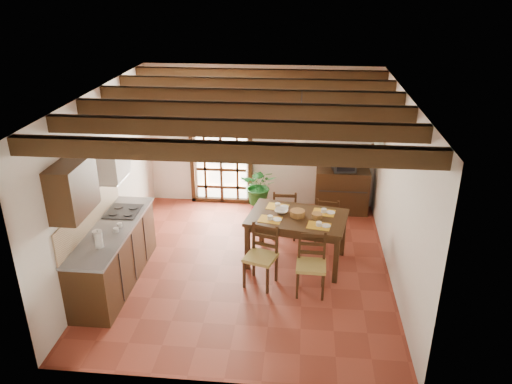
# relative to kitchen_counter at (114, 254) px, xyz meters

# --- Properties ---
(ground_plane) EXTENTS (5.00, 5.00, 0.00)m
(ground_plane) POSITION_rel_kitchen_counter_xyz_m (1.96, 0.60, -0.47)
(ground_plane) COLOR maroon
(room_shell) EXTENTS (4.52, 5.02, 2.81)m
(room_shell) POSITION_rel_kitchen_counter_xyz_m (1.96, 0.60, 1.34)
(room_shell) COLOR silver
(room_shell) RESTS_ON ground_plane
(ceiling_beams) EXTENTS (4.50, 4.34, 0.20)m
(ceiling_beams) POSITION_rel_kitchen_counter_xyz_m (1.96, 0.60, 2.22)
(ceiling_beams) COLOR black
(ceiling_beams) RESTS_ON room_shell
(french_door) EXTENTS (1.26, 0.11, 2.32)m
(french_door) POSITION_rel_kitchen_counter_xyz_m (1.16, 3.05, 0.70)
(french_door) COLOR white
(french_door) RESTS_ON ground_plane
(kitchen_counter) EXTENTS (0.64, 2.25, 1.38)m
(kitchen_counter) POSITION_rel_kitchen_counter_xyz_m (0.00, 0.00, 0.00)
(kitchen_counter) COLOR #311E0F
(kitchen_counter) RESTS_ON ground_plane
(upper_cabinet) EXTENTS (0.35, 0.80, 0.70)m
(upper_cabinet) POSITION_rel_kitchen_counter_xyz_m (-0.12, -0.70, 1.38)
(upper_cabinet) COLOR #311E0F
(upper_cabinet) RESTS_ON room_shell
(range_hood) EXTENTS (0.38, 0.60, 0.54)m
(range_hood) POSITION_rel_kitchen_counter_xyz_m (-0.09, 0.55, 1.26)
(range_hood) COLOR white
(range_hood) RESTS_ON room_shell
(counter_items) EXTENTS (0.50, 1.43, 0.25)m
(counter_items) POSITION_rel_kitchen_counter_xyz_m (0.00, 0.09, 0.49)
(counter_items) COLOR black
(counter_items) RESTS_ON kitchen_counter
(dining_table) EXTENTS (1.68, 1.25, 0.83)m
(dining_table) POSITION_rel_kitchen_counter_xyz_m (2.73, 0.84, 0.25)
(dining_table) COLOR #352111
(dining_table) RESTS_ON ground_plane
(chair_near_left) EXTENTS (0.55, 0.53, 0.95)m
(chair_near_left) POSITION_rel_kitchen_counter_xyz_m (2.21, 0.14, -0.18)
(chair_near_left) COLOR #AE9949
(chair_near_left) RESTS_ON ground_plane
(chair_near_right) EXTENTS (0.44, 0.42, 0.93)m
(chair_near_right) POSITION_rel_kitchen_counter_xyz_m (2.96, 0.00, -0.18)
(chair_near_right) COLOR #AE9949
(chair_near_right) RESTS_ON ground_plane
(chair_far_left) EXTENTS (0.43, 0.41, 0.93)m
(chair_far_left) POSITION_rel_kitchen_counter_xyz_m (2.50, 1.68, -0.18)
(chair_far_left) COLOR #AE9949
(chair_far_left) RESTS_ON ground_plane
(chair_far_right) EXTENTS (0.46, 0.45, 0.88)m
(chair_far_right) POSITION_rel_kitchen_counter_xyz_m (3.25, 1.54, -0.20)
(chair_far_right) COLOR #AE9949
(chair_far_right) RESTS_ON ground_plane
(table_setting) EXTENTS (1.11, 0.74, 0.10)m
(table_setting) POSITION_rel_kitchen_counter_xyz_m (2.73, 0.84, 0.47)
(table_setting) COLOR gold
(table_setting) RESTS_ON dining_table
(table_bowl) EXTENTS (0.24, 0.24, 0.05)m
(table_bowl) POSITION_rel_kitchen_counter_xyz_m (2.47, 0.95, 0.38)
(table_bowl) COLOR white
(table_bowl) RESTS_ON dining_table
(sideboard) EXTENTS (1.03, 0.47, 0.87)m
(sideboard) POSITION_rel_kitchen_counter_xyz_m (3.57, 2.83, -0.04)
(sideboard) COLOR #311E0F
(sideboard) RESTS_ON ground_plane
(crt_tv) EXTENTS (0.47, 0.44, 0.36)m
(crt_tv) POSITION_rel_kitchen_counter_xyz_m (3.57, 2.82, 0.59)
(crt_tv) COLOR black
(crt_tv) RESTS_ON sideboard
(fuse_box) EXTENTS (0.25, 0.03, 0.32)m
(fuse_box) POSITION_rel_kitchen_counter_xyz_m (3.46, 3.08, 1.28)
(fuse_box) COLOR white
(fuse_box) RESTS_ON room_shell
(plant_pot) EXTENTS (0.36, 0.36, 0.22)m
(plant_pot) POSITION_rel_kitchen_counter_xyz_m (1.97, 2.64, -0.36)
(plant_pot) COLOR maroon
(plant_pot) RESTS_ON ground_plane
(potted_plant) EXTENTS (1.89, 1.66, 1.98)m
(potted_plant) POSITION_rel_kitchen_counter_xyz_m (1.97, 2.64, 0.10)
(potted_plant) COLOR #144C19
(potted_plant) RESTS_ON ground_plane
(wall_shelf) EXTENTS (0.20, 0.42, 0.20)m
(wall_shelf) POSITION_rel_kitchen_counter_xyz_m (4.10, 2.20, 1.04)
(wall_shelf) COLOR #311E0F
(wall_shelf) RESTS_ON room_shell
(shelf_vase) EXTENTS (0.15, 0.15, 0.15)m
(shelf_vase) POSITION_rel_kitchen_counter_xyz_m (4.10, 2.20, 1.18)
(shelf_vase) COLOR #B2BFB2
(shelf_vase) RESTS_ON wall_shelf
(shelf_flowers) EXTENTS (0.14, 0.14, 0.36)m
(shelf_flowers) POSITION_rel_kitchen_counter_xyz_m (4.10, 2.20, 1.38)
(shelf_flowers) COLOR gold
(shelf_flowers) RESTS_ON shelf_vase
(framed_picture) EXTENTS (0.03, 0.32, 0.32)m
(framed_picture) POSITION_rel_kitchen_counter_xyz_m (4.18, 2.20, 1.58)
(framed_picture) COLOR brown
(framed_picture) RESTS_ON room_shell
(pendant_lamp) EXTENTS (0.36, 0.36, 0.84)m
(pendant_lamp) POSITION_rel_kitchen_counter_xyz_m (2.73, 0.94, 1.60)
(pendant_lamp) COLOR black
(pendant_lamp) RESTS_ON room_shell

